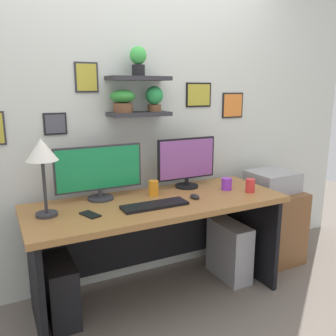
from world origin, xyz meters
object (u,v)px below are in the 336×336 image
Objects in this scene: keyboard at (155,205)px; drawer_cabinet at (269,225)px; water_cup at (154,188)px; printer at (272,181)px; computer_mouse at (195,196)px; coffee_mug at (227,184)px; cell_phone at (90,215)px; monitor_right at (186,162)px; computer_tower_right at (229,250)px; desk at (155,226)px; desk_lamp at (42,155)px; monitor_left at (99,171)px; pen_cup at (250,186)px; computer_tower_left at (60,290)px.

drawer_cabinet is (1.23, 0.23, -0.44)m from keyboard.
printer is (1.13, 0.01, -0.09)m from water_cup.
coffee_mug reaches higher than computer_mouse.
coffee_mug reaches higher than cell_phone.
monitor_right is at bearing 71.49° from computer_mouse.
coffee_mug is at bearing -165.08° from computer_tower_right.
desk is at bearing -155.09° from monitor_right.
cell_phone is 1.66m from printer.
desk_lamp is (-0.73, -0.02, 0.58)m from desk.
water_cup is (0.51, 0.20, 0.05)m from cell_phone.
water_cup reaches higher than printer.
desk is 2.93× the size of monitor_left.
keyboard is 0.77m from pen_cup.
cell_phone is 1.72m from drawer_cabinet.
keyboard is at bearing -112.80° from water_cup.
computer_tower_right is (1.32, -0.06, 0.02)m from computer_tower_left.
pen_cup is 0.72m from water_cup.
desk_lamp is 0.82m from water_cup.
monitor_right reaches higher than keyboard.
coffee_mug is 0.59m from printer.
drawer_cabinet is 1.67× the size of printer.
pen_cup is at bearing -69.17° from computer_tower_right.
drawer_cabinet is (1.50, -0.09, -0.63)m from monitor_left.
monitor_left reaches higher than computer_tower_left.
desk is 3.66× the size of monitor_right.
printer is at bearing 2.77° from desk_lamp.
pen_cup is 0.91× the size of water_cup.
monitor_left is at bearing 155.07° from desk.
keyboard is 3.14× the size of cell_phone.
coffee_mug is 0.24× the size of printer.
monitor_right is 0.77× the size of drawer_cabinet.
keyboard is 1.25m from printer.
computer_mouse is (0.59, -0.29, -0.19)m from monitor_left.
desk is 0.28m from keyboard.
keyboard is at bearing -12.15° from desk_lamp.
pen_cup is 0.24× the size of computer_tower_left.
pen_cup is (0.70, -0.18, 0.25)m from desk.
keyboard is 0.69× the size of drawer_cabinet.
drawer_cabinet is at bearing 10.70° from keyboard.
computer_mouse is at bearing -6.42° from desk_lamp.
desk_lamp reaches higher than water_cup.
water_cup is at bearing 139.37° from computer_mouse.
computer_mouse is (0.25, -0.13, 0.22)m from desk.
computer_tower_right is at bearing -168.63° from drawer_cabinet.
drawer_cabinet is (1.65, 0.20, -0.44)m from cell_phone.
monitor_left is 1.63m from drawer_cabinet.
printer reaches higher than desk.
computer_tower_left is (0.05, 0.05, -0.92)m from desk_lamp.
computer_mouse is at bearing -167.49° from drawer_cabinet.
desk_lamp is at bearing -178.54° from desk.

